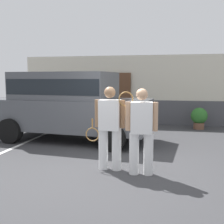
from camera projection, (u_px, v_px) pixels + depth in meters
The scene contains 7 objects.
ground_plane at pixel (110, 170), 5.78m from camera, with size 40.00×40.00×0.00m, color #38383A.
parking_stripe_0 at pixel (18, 146), 7.84m from camera, with size 0.12×4.40×0.01m, color silver.
house_frontage at pixel (142, 92), 11.72m from camera, with size 10.15×0.40×2.81m.
parked_suv at pixel (70, 102), 8.52m from camera, with size 4.77×2.53×2.05m.
tennis_player_man at pixel (110, 127), 5.71m from camera, with size 0.89×0.28×1.70m.
tennis_player_woman at pixel (141, 130), 5.42m from camera, with size 0.76×0.29×1.67m.
potted_plant_by_porch at pixel (199, 117), 10.43m from camera, with size 0.60×0.60×0.80m.
Camera 1 is at (1.18, -5.48, 1.86)m, focal length 45.26 mm.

